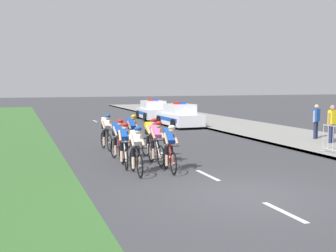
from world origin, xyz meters
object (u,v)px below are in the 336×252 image
(cyclist_fourth, at_px, (156,142))
(cyclist_fifth, at_px, (118,139))
(cyclist_second, at_px, (170,147))
(spectator_closest, at_px, (332,121))
(spectator_back, at_px, (316,119))
(cyclist_sixth, at_px, (151,138))
(spectator_middle, at_px, (332,122))
(cyclist_seventh, at_px, (106,131))
(cyclist_third, at_px, (124,144))
(cyclist_eighth, at_px, (131,132))
(police_car_second, at_px, (153,111))
(cyclist_lead, at_px, (136,149))
(police_car_nearest, at_px, (179,116))

(cyclist_fourth, distance_m, cyclist_fifth, 1.61)
(cyclist_second, height_order, cyclist_fifth, same)
(cyclist_second, bearing_deg, spectator_closest, 20.69)
(spectator_back, bearing_deg, cyclist_second, -153.79)
(cyclist_second, xyz_separation_m, cyclist_fifth, (-1.07, 2.61, 0.00))
(cyclist_second, xyz_separation_m, spectator_closest, (9.22, 3.48, 0.30))
(cyclist_sixth, relative_size, spectator_middle, 1.03)
(cyclist_fifth, xyz_separation_m, cyclist_seventh, (0.08, 2.58, 0.00))
(cyclist_third, distance_m, spectator_middle, 10.19)
(cyclist_sixth, bearing_deg, cyclist_eighth, 95.59)
(spectator_closest, bearing_deg, cyclist_seventh, 170.51)
(cyclist_second, relative_size, cyclist_fourth, 1.00)
(cyclist_third, height_order, cyclist_fifth, same)
(cyclist_fifth, height_order, spectator_back, spectator_back)
(police_car_second, bearing_deg, spectator_back, -75.31)
(cyclist_eighth, xyz_separation_m, spectator_middle, (8.87, -1.64, 0.30))
(cyclist_lead, bearing_deg, cyclist_eighth, 77.16)
(cyclist_second, height_order, cyclist_sixth, same)
(cyclist_seventh, height_order, police_car_nearest, police_car_nearest)
(cyclist_sixth, relative_size, spectator_closest, 1.03)
(cyclist_seventh, relative_size, cyclist_eighth, 1.00)
(cyclist_lead, height_order, cyclist_sixth, same)
(cyclist_fifth, distance_m, spectator_closest, 10.33)
(spectator_middle, bearing_deg, cyclist_sixth, -177.01)
(police_car_second, relative_size, spectator_back, 2.69)
(cyclist_fifth, bearing_deg, cyclist_second, -67.70)
(spectator_back, bearing_deg, spectator_closest, -86.23)
(cyclist_seventh, bearing_deg, spectator_back, -3.86)
(cyclist_second, height_order, spectator_closest, spectator_closest)
(cyclist_second, bearing_deg, police_car_nearest, 67.94)
(police_car_nearest, distance_m, spectator_middle, 10.80)
(police_car_second, xyz_separation_m, spectator_back, (3.78, -14.42, 0.40))
(cyclist_fifth, xyz_separation_m, spectator_back, (10.22, 1.89, 0.30))
(cyclist_fourth, xyz_separation_m, spectator_closest, (9.22, 2.08, 0.30))
(cyclist_sixth, distance_m, spectator_back, 9.18)
(cyclist_fifth, bearing_deg, cyclist_fourth, -48.41)
(spectator_closest, bearing_deg, spectator_back, 93.77)
(cyclist_fifth, xyz_separation_m, cyclist_eighth, (1.04, 2.07, 0.00))
(cyclist_eighth, distance_m, police_car_nearest, 10.13)
(police_car_second, bearing_deg, spectator_middle, -77.66)
(spectator_back, bearing_deg, cyclist_sixth, -167.97)
(cyclist_seventh, bearing_deg, police_car_nearest, 51.74)
(police_car_second, bearing_deg, cyclist_eighth, -110.75)
(police_car_second, bearing_deg, cyclist_sixth, -107.63)
(cyclist_lead, bearing_deg, police_car_second, 71.15)
(cyclist_fourth, xyz_separation_m, police_car_nearest, (5.37, 11.85, -0.11))
(cyclist_third, distance_m, spectator_back, 10.84)
(cyclist_eighth, distance_m, spectator_back, 9.18)
(cyclist_second, bearing_deg, cyclist_fourth, 90.06)
(cyclist_second, xyz_separation_m, police_car_second, (5.37, 18.93, -0.11))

